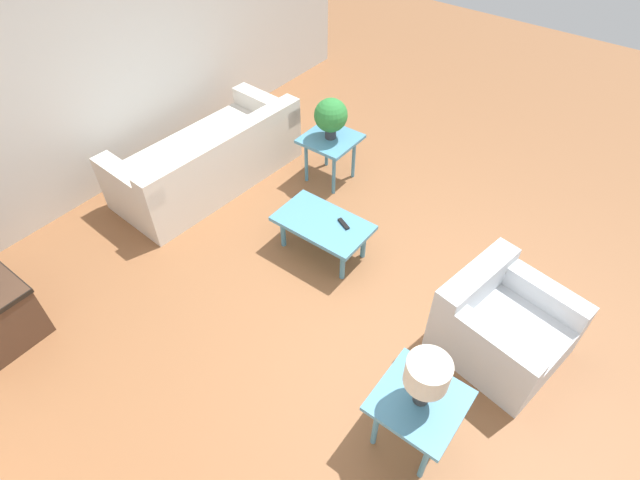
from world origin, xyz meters
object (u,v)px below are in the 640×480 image
(coffee_table, at_px, (323,225))
(table_lamp, at_px, (427,375))
(armchair, at_px, (500,325))
(side_table_plant, at_px, (330,144))
(potted_plant, at_px, (331,116))
(sofa, at_px, (209,160))
(side_table_lamp, at_px, (418,405))

(coffee_table, bearing_deg, table_lamp, 145.41)
(armchair, distance_m, coffee_table, 1.80)
(armchair, height_order, side_table_plant, armchair)
(armchair, bearing_deg, potted_plant, 77.91)
(sofa, xyz_separation_m, side_table_lamp, (-3.33, 1.26, 0.18))
(coffee_table, height_order, table_lamp, table_lamp)
(side_table_lamp, distance_m, potted_plant, 3.14)
(side_table_lamp, height_order, table_lamp, table_lamp)
(armchair, distance_m, table_lamp, 1.25)
(armchair, bearing_deg, side_table_lamp, -177.71)
(sofa, relative_size, side_table_lamp, 3.84)
(armchair, distance_m, potted_plant, 2.70)
(sofa, height_order, potted_plant, potted_plant)
(coffee_table, distance_m, potted_plant, 1.27)
(side_table_lamp, relative_size, table_lamp, 1.33)
(table_lamp, bearing_deg, coffee_table, -34.59)
(potted_plant, bearing_deg, table_lamp, 137.09)
(coffee_table, relative_size, table_lamp, 2.13)
(coffee_table, relative_size, side_table_plant, 1.60)
(sofa, distance_m, armchair, 3.49)
(coffee_table, xyz_separation_m, side_table_lamp, (-1.64, 1.13, 0.14))
(coffee_table, height_order, side_table_plant, side_table_plant)
(side_table_lamp, bearing_deg, armchair, -98.24)
(coffee_table, bearing_deg, side_table_lamp, 145.41)
(sofa, distance_m, table_lamp, 3.61)
(potted_plant, distance_m, table_lamp, 3.12)
(side_table_plant, bearing_deg, potted_plant, 180.00)
(sofa, distance_m, side_table_lamp, 3.57)
(sofa, bearing_deg, potted_plant, 132.70)
(sofa, height_order, side_table_plant, sofa)
(sofa, relative_size, armchair, 2.10)
(sofa, bearing_deg, armchair, 90.68)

